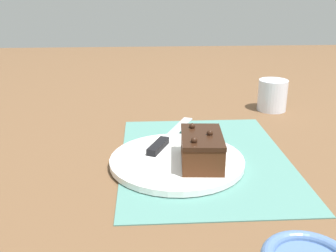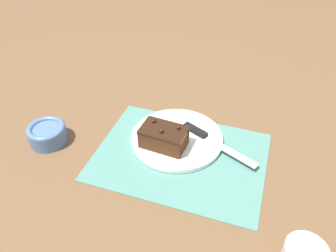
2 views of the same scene
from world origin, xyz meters
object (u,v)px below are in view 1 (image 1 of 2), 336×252
Objects in this scene: serving_knife at (165,140)px; drinking_glass at (272,95)px; cake_plate at (177,161)px; chocolate_cake at (202,149)px.

drinking_glass reaches higher than serving_knife.
cake_plate is 0.06m from chocolate_cake.
drinking_glass is (0.34, -0.30, 0.03)m from cake_plate.
chocolate_cake is at bearing -35.35° from serving_knife.
serving_knife is at bearing 30.73° from chocolate_cake.
drinking_glass is at bearing -40.90° from cake_plate.
chocolate_cake reaches higher than serving_knife.
drinking_glass reaches higher than cake_plate.
cake_plate is at bearing -53.23° from serving_knife.
cake_plate is 0.45m from drinking_glass.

